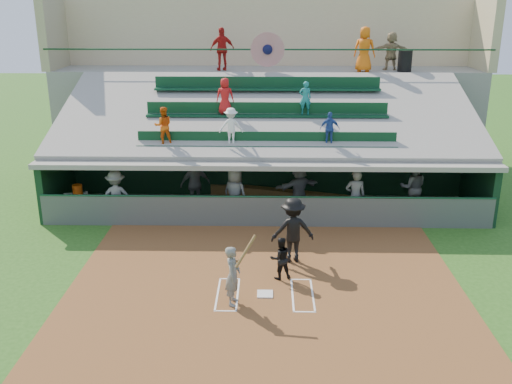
{
  "coord_description": "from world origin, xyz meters",
  "views": [
    {
      "loc": [
        0.05,
        -13.87,
        7.63
      ],
      "look_at": [
        -0.32,
        3.5,
        1.8
      ],
      "focal_mm": 40.0,
      "sensor_mm": 36.0,
      "label": 1
    }
  ],
  "objects_px": {
    "catcher": "(280,258)",
    "trash_bin": "(405,61)",
    "home_plate": "(265,294)",
    "batter_at_plate": "(233,275)",
    "water_cooler": "(77,190)",
    "white_table": "(77,204)"
  },
  "relations": [
    {
      "from": "home_plate",
      "to": "batter_at_plate",
      "type": "xyz_separation_m",
      "value": [
        -0.84,
        -0.49,
        0.81
      ]
    },
    {
      "from": "batter_at_plate",
      "to": "trash_bin",
      "type": "height_order",
      "value": "trash_bin"
    },
    {
      "from": "home_plate",
      "to": "catcher",
      "type": "relative_size",
      "value": 0.34
    },
    {
      "from": "catcher",
      "to": "white_table",
      "type": "relative_size",
      "value": 1.46
    },
    {
      "from": "white_table",
      "to": "water_cooler",
      "type": "bearing_deg",
      "value": 34.68
    },
    {
      "from": "catcher",
      "to": "trash_bin",
      "type": "height_order",
      "value": "trash_bin"
    },
    {
      "from": "catcher",
      "to": "water_cooler",
      "type": "relative_size",
      "value": 3.47
    },
    {
      "from": "home_plate",
      "to": "white_table",
      "type": "relative_size",
      "value": 0.5
    },
    {
      "from": "batter_at_plate",
      "to": "catcher",
      "type": "height_order",
      "value": "batter_at_plate"
    },
    {
      "from": "home_plate",
      "to": "white_table",
      "type": "height_order",
      "value": "white_table"
    },
    {
      "from": "batter_at_plate",
      "to": "catcher",
      "type": "bearing_deg",
      "value": 49.42
    },
    {
      "from": "batter_at_plate",
      "to": "white_table",
      "type": "distance_m",
      "value": 9.03
    },
    {
      "from": "batter_at_plate",
      "to": "water_cooler",
      "type": "bearing_deg",
      "value": 133.27
    },
    {
      "from": "water_cooler",
      "to": "catcher",
      "type": "bearing_deg",
      "value": -34.39
    },
    {
      "from": "home_plate",
      "to": "water_cooler",
      "type": "height_order",
      "value": "water_cooler"
    },
    {
      "from": "batter_at_plate",
      "to": "catcher",
      "type": "distance_m",
      "value": 1.95
    },
    {
      "from": "batter_at_plate",
      "to": "white_table",
      "type": "height_order",
      "value": "batter_at_plate"
    },
    {
      "from": "home_plate",
      "to": "trash_bin",
      "type": "xyz_separation_m",
      "value": [
        6.19,
        12.43,
        5.03
      ]
    },
    {
      "from": "batter_at_plate",
      "to": "white_table",
      "type": "bearing_deg",
      "value": 133.89
    },
    {
      "from": "home_plate",
      "to": "catcher",
      "type": "xyz_separation_m",
      "value": [
        0.43,
        0.98,
        0.62
      ]
    },
    {
      "from": "catcher",
      "to": "trash_bin",
      "type": "distance_m",
      "value": 13.55
    },
    {
      "from": "home_plate",
      "to": "batter_at_plate",
      "type": "height_order",
      "value": "batter_at_plate"
    }
  ]
}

